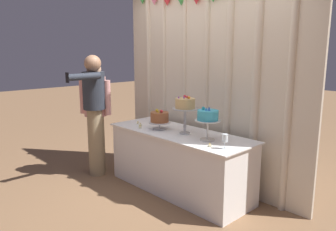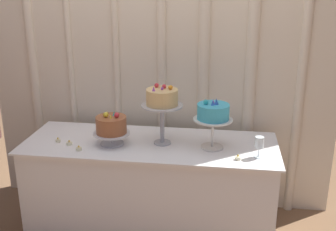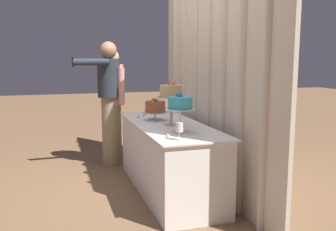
{
  "view_description": "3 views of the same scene",
  "coord_description": "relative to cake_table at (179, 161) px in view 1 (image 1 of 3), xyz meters",
  "views": [
    {
      "loc": [
        2.7,
        -2.63,
        1.71
      ],
      "look_at": [
        -0.1,
        0.01,
        0.94
      ],
      "focal_mm": 35.26,
      "sensor_mm": 36.0,
      "label": 1
    },
    {
      "loc": [
        0.54,
        -2.72,
        1.93
      ],
      "look_at": [
        0.13,
        0.14,
        0.95
      ],
      "focal_mm": 44.11,
      "sensor_mm": 36.0,
      "label": 2
    },
    {
      "loc": [
        3.65,
        -1.05,
        1.42
      ],
      "look_at": [
        0.11,
        0.06,
        0.85
      ],
      "focal_mm": 39.21,
      "sensor_mm": 36.0,
      "label": 3
    }
  ],
  "objects": [
    {
      "name": "tealight_far_left",
      "position": [
        -0.69,
        -0.09,
        0.38
      ],
      "size": [
        0.04,
        0.04,
        0.04
      ],
      "color": "beige",
      "rests_on": "cake_table"
    },
    {
      "name": "guest_man_pink_jacket",
      "position": [
        -1.23,
        -0.4,
        0.48
      ],
      "size": [
        0.43,
        0.41,
        1.55
      ],
      "color": "#9E8966",
      "rests_on": "ground_plane"
    },
    {
      "name": "cake_display_leftmost",
      "position": [
        -0.27,
        -0.07,
        0.51
      ],
      "size": [
        0.27,
        0.27,
        0.25
      ],
      "color": "silver",
      "rests_on": "cake_table"
    },
    {
      "name": "tealight_near_right",
      "position": [
        -0.48,
        -0.22,
        0.38
      ],
      "size": [
        0.04,
        0.04,
        0.04
      ],
      "color": "beige",
      "rests_on": "cake_table"
    },
    {
      "name": "ground_plane",
      "position": [
        0.0,
        -0.1,
        -0.37
      ],
      "size": [
        24.0,
        24.0,
        0.0
      ],
      "primitive_type": "plane",
      "color": "#846042"
    },
    {
      "name": "draped_curtain",
      "position": [
        0.04,
        0.46,
        1.18
      ],
      "size": [
        2.9,
        0.19,
        2.85
      ],
      "color": "beige",
      "rests_on": "ground_plane"
    },
    {
      "name": "wine_glass",
      "position": [
        0.79,
        -0.15,
        0.47
      ],
      "size": [
        0.06,
        0.06,
        0.15
      ],
      "color": "silver",
      "rests_on": "cake_table"
    },
    {
      "name": "guest_girl_blue_dress",
      "position": [
        -1.16,
        -0.46,
        0.56
      ],
      "size": [
        0.46,
        0.63,
        1.65
      ],
      "color": "#9E8966",
      "rests_on": "ground_plane"
    },
    {
      "name": "cake_table",
      "position": [
        0.0,
        0.0,
        0.0
      ],
      "size": [
        1.9,
        0.7,
        0.74
      ],
      "color": "white",
      "rests_on": "ground_plane"
    },
    {
      "name": "cake_display_center",
      "position": [
        0.09,
        -0.0,
        0.71
      ],
      "size": [
        0.3,
        0.3,
        0.45
      ],
      "color": "#B2B2B7",
      "rests_on": "cake_table"
    },
    {
      "name": "cake_display_rightmost",
      "position": [
        0.47,
        -0.03,
        0.63
      ],
      "size": [
        0.28,
        0.28,
        0.38
      ],
      "color": "silver",
      "rests_on": "cake_table"
    },
    {
      "name": "tealight_far_right",
      "position": [
        0.65,
        -0.21,
        0.38
      ],
      "size": [
        0.04,
        0.04,
        0.04
      ],
      "color": "beige",
      "rests_on": "cake_table"
    },
    {
      "name": "tealight_near_left",
      "position": [
        -0.58,
        -0.13,
        0.38
      ],
      "size": [
        0.04,
        0.04,
        0.04
      ],
      "color": "beige",
      "rests_on": "cake_table"
    }
  ]
}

